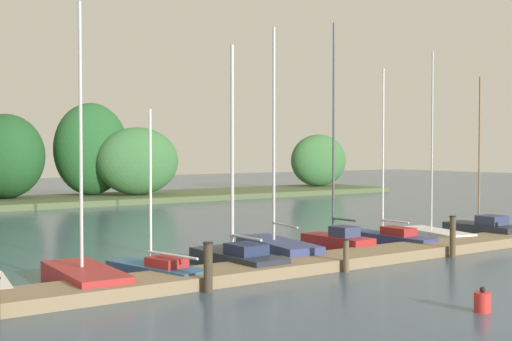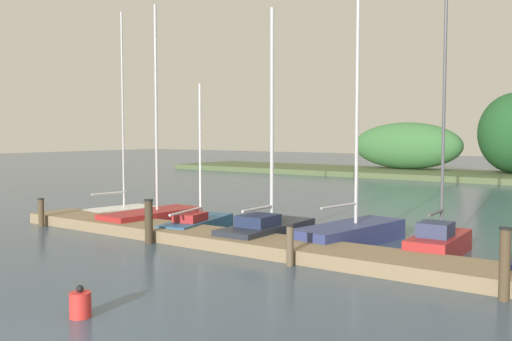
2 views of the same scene
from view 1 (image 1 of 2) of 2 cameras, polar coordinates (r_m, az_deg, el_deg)
The scene contains 14 objects.
dock_pier at distance 21.77m, azimuth 5.88°, elevation -7.65°, with size 22.89×1.80×0.35m.
far_shore at distance 49.48m, azimuth -15.10°, elevation 0.18°, with size 59.15×8.44×7.12m.
sailboat_1 at distance 19.19m, azimuth -14.40°, elevation -8.48°, with size 1.57×4.07×7.76m.
sailboat_2 at distance 19.97m, azimuth -8.56°, elevation -8.23°, with size 1.81×3.84×4.91m.
sailboat_3 at distance 21.39m, azimuth -1.74°, elevation -7.20°, with size 1.36×4.04×7.03m.
sailboat_4 at distance 23.56m, azimuth 1.64°, elevation -6.41°, with size 1.91×4.45×7.96m.
sailboat_5 at distance 25.06m, azimuth 6.75°, elevation -5.77°, with size 1.21×3.09×8.37m.
sailboat_6 at distance 26.86m, azimuth 10.94°, elevation -5.55°, with size 1.06×4.36×6.88m.
sailboat_7 at distance 28.91m, azimuth 14.70°, elevation -5.14°, with size 2.02×3.87×7.78m.
sailboat_8 at distance 30.16m, azimuth 18.52°, elevation -4.67°, with size 1.46×3.44×6.81m.
mooring_piling_1 at distance 17.88m, azimuth -4.07°, elevation -8.13°, with size 0.27×0.27×1.32m.
mooring_piling_2 at distance 20.87m, azimuth 7.62°, elevation -7.12°, with size 0.20×0.20×1.02m.
mooring_piling_3 at distance 24.44m, azimuth 16.28°, elevation -5.36°, with size 0.23×0.23×1.44m.
channel_buoy_0 at distance 16.66m, azimuth 18.58°, elevation -10.46°, with size 0.38×0.38×0.59m.
Camera 1 is at (-14.13, -7.47, 3.75)m, focal length 47.36 mm.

